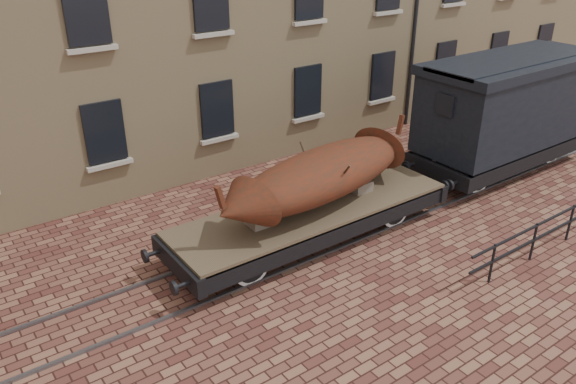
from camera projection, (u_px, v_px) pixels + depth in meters
ground at (285, 251)px, 13.96m from camera, size 90.00×90.00×0.00m
rail_track at (285, 250)px, 13.95m from camera, size 30.00×1.52×0.06m
flatcar_wagon at (312, 214)px, 14.06m from camera, size 8.36×2.27×1.26m
iron_boat at (323, 173)px, 13.78m from camera, size 6.60×2.71×1.58m
goods_van at (509, 102)px, 17.47m from camera, size 7.13×2.60×3.69m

